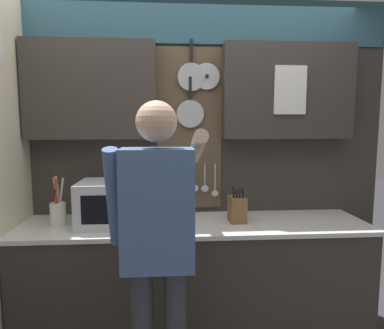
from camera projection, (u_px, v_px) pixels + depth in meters
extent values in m
cube|color=#38332D|center=(195.00, 286.00, 2.49)|extent=(2.42, 0.59, 0.89)
cube|color=white|center=(195.00, 225.00, 2.43)|extent=(2.45, 0.62, 0.03)
cube|color=#38332D|center=(192.00, 168.00, 2.70)|extent=(3.02, 0.04, 2.55)
cube|color=#2D5666|center=(192.00, 21.00, 2.54)|extent=(2.98, 0.02, 0.33)
cube|color=#38332D|center=(91.00, 90.00, 2.48)|extent=(0.94, 0.16, 0.71)
cube|color=#38332D|center=(287.00, 92.00, 2.58)|extent=(0.98, 0.16, 0.71)
cube|color=brown|center=(189.00, 129.00, 2.63)|extent=(0.50, 0.01, 1.23)
cylinder|color=#B7B7BC|center=(191.00, 77.00, 2.56)|extent=(0.21, 0.02, 0.21)
cube|color=black|center=(191.00, 51.00, 2.54)|extent=(0.02, 0.02, 0.17)
cylinder|color=#B7B7BC|center=(190.00, 114.00, 2.60)|extent=(0.21, 0.02, 0.21)
cube|color=black|center=(190.00, 88.00, 2.57)|extent=(0.02, 0.02, 0.17)
cylinder|color=silver|center=(207.00, 76.00, 2.57)|extent=(0.20, 0.01, 0.20)
sphere|color=black|center=(207.00, 76.00, 2.55)|extent=(0.03, 0.03, 0.03)
cylinder|color=black|center=(164.00, 177.00, 2.64)|extent=(0.01, 0.01, 0.20)
ellipsoid|color=black|center=(164.00, 192.00, 2.65)|extent=(0.05, 0.01, 0.04)
cylinder|color=silver|center=(174.00, 175.00, 2.64)|extent=(0.01, 0.01, 0.17)
ellipsoid|color=silver|center=(174.00, 188.00, 2.65)|extent=(0.06, 0.01, 0.05)
cylinder|color=red|center=(184.00, 179.00, 2.65)|extent=(0.01, 0.01, 0.24)
ellipsoid|color=red|center=(184.00, 196.00, 2.67)|extent=(0.04, 0.01, 0.04)
cylinder|color=silver|center=(195.00, 175.00, 2.65)|extent=(0.01, 0.01, 0.17)
ellipsoid|color=silver|center=(195.00, 188.00, 2.67)|extent=(0.06, 0.01, 0.05)
cylinder|color=silver|center=(205.00, 175.00, 2.66)|extent=(0.01, 0.01, 0.18)
ellipsoid|color=silver|center=(205.00, 189.00, 2.67)|extent=(0.06, 0.01, 0.05)
cylinder|color=silver|center=(215.00, 178.00, 2.67)|extent=(0.01, 0.01, 0.22)
ellipsoid|color=silver|center=(215.00, 193.00, 2.68)|extent=(0.05, 0.01, 0.05)
cube|color=white|center=(290.00, 90.00, 2.49)|extent=(0.24, 0.02, 0.35)
cube|color=silver|center=(116.00, 203.00, 2.38)|extent=(0.49, 0.38, 0.30)
cube|color=black|center=(102.00, 210.00, 2.18)|extent=(0.27, 0.01, 0.19)
cube|color=#333338|center=(138.00, 209.00, 2.20)|extent=(0.11, 0.01, 0.23)
cube|color=brown|center=(237.00, 209.00, 2.45)|extent=(0.12, 0.15, 0.18)
cylinder|color=black|center=(234.00, 192.00, 2.39)|extent=(0.02, 0.03, 0.08)
cylinder|color=black|center=(237.00, 194.00, 2.40)|extent=(0.02, 0.03, 0.06)
cylinder|color=black|center=(240.00, 193.00, 2.40)|extent=(0.02, 0.03, 0.07)
cylinder|color=black|center=(243.00, 193.00, 2.40)|extent=(0.02, 0.03, 0.07)
cylinder|color=white|center=(58.00, 214.00, 2.36)|extent=(0.10, 0.10, 0.16)
cylinder|color=silver|center=(61.00, 197.00, 2.35)|extent=(0.06, 0.04, 0.27)
cylinder|color=red|center=(56.00, 197.00, 2.31)|extent=(0.02, 0.03, 0.29)
cylinder|color=tan|center=(58.00, 202.00, 2.36)|extent=(0.04, 0.03, 0.20)
cylinder|color=black|center=(57.00, 203.00, 2.33)|extent=(0.02, 0.05, 0.19)
cylinder|color=tan|center=(58.00, 200.00, 2.36)|extent=(0.03, 0.06, 0.22)
cylinder|color=tan|center=(57.00, 197.00, 2.34)|extent=(0.07, 0.05, 0.27)
cylinder|color=silver|center=(58.00, 196.00, 2.34)|extent=(0.02, 0.07, 0.29)
cube|color=#4C6B9E|center=(157.00, 209.00, 1.79)|extent=(0.38, 0.22, 0.64)
sphere|color=#DBAD8E|center=(156.00, 122.00, 1.74)|extent=(0.21, 0.21, 0.21)
cylinder|color=#4C6B9E|center=(114.00, 198.00, 1.81)|extent=(0.08, 0.26, 0.56)
cylinder|color=#DBAD8E|center=(197.00, 148.00, 2.04)|extent=(0.08, 0.57, 0.24)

